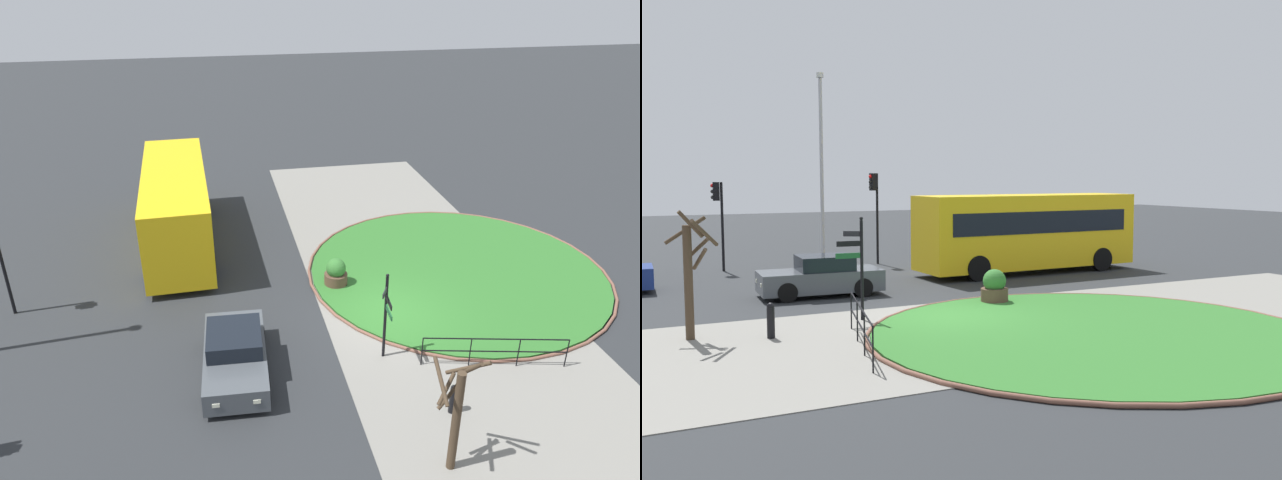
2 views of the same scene
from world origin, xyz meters
TOP-DOWN VIEW (x-y plane):
  - ground at (0.00, 0.00)m, footprint 120.00×120.00m
  - sidewalk_paving at (0.00, -1.87)m, footprint 32.00×8.26m
  - grass_island at (2.54, -3.50)m, footprint 11.34×11.34m
  - grass_kerb_ring at (2.54, -3.50)m, footprint 11.65×11.65m
  - signpost_directional at (-2.24, 0.88)m, footprint 0.79×0.31m
  - bollard_foreground at (-4.90, -0.24)m, footprint 0.19×0.19m
  - railing_grass_edge at (-3.25, -2.24)m, footprint 0.96×4.24m
  - bus_yellow at (7.25, 7.14)m, footprint 9.58×2.84m
  - car_trailing at (-2.03, 5.38)m, footprint 4.12×2.01m
  - planter_near_signpost at (2.40, 1.36)m, footprint 0.87×0.87m
  - street_tree_bare at (-6.65, 0.54)m, footprint 1.23×1.28m

SIDE VIEW (x-z plane):
  - ground at x=0.00m, z-range 0.00..0.00m
  - sidewalk_paving at x=0.00m, z-range 0.00..0.02m
  - grass_island at x=2.54m, z-range 0.00..0.10m
  - grass_kerb_ring at x=2.54m, z-range 0.00..0.11m
  - bollard_foreground at x=-4.90m, z-range 0.01..0.92m
  - planter_near_signpost at x=2.40m, z-range -0.05..1.06m
  - car_trailing at x=-2.03m, z-range -0.05..1.32m
  - railing_grass_edge at x=-3.25m, z-range 0.16..1.16m
  - signpost_directional at x=-2.24m, z-range 0.20..3.11m
  - street_tree_bare at x=-6.65m, z-range 0.09..3.31m
  - bus_yellow at x=7.25m, z-range 0.12..3.37m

